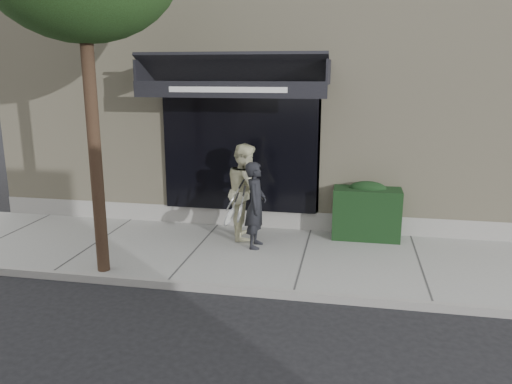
# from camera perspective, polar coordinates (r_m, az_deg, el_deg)

# --- Properties ---
(ground) EXTENTS (80.00, 80.00, 0.00)m
(ground) POSITION_cam_1_polar(r_m,az_deg,el_deg) (9.09, 5.46, -7.92)
(ground) COLOR black
(ground) RESTS_ON ground
(sidewalk) EXTENTS (20.00, 3.00, 0.12)m
(sidewalk) POSITION_cam_1_polar(r_m,az_deg,el_deg) (9.07, 5.47, -7.57)
(sidewalk) COLOR gray
(sidewalk) RESTS_ON ground
(curb) EXTENTS (20.00, 0.10, 0.14)m
(curb) POSITION_cam_1_polar(r_m,az_deg,el_deg) (7.65, 4.31, -11.64)
(curb) COLOR gray
(curb) RESTS_ON ground
(building_facade) EXTENTS (14.30, 8.04, 5.64)m
(building_facade) POSITION_cam_1_polar(r_m,az_deg,el_deg) (13.42, 7.81, 10.96)
(building_facade) COLOR tan
(building_facade) RESTS_ON ground
(hedge) EXTENTS (1.30, 0.70, 1.14)m
(hedge) POSITION_cam_1_polar(r_m,az_deg,el_deg) (10.05, 12.51, -2.14)
(hedge) COLOR black
(hedge) RESTS_ON sidewalk
(pedestrian_front) EXTENTS (0.73, 0.77, 1.62)m
(pedestrian_front) POSITION_cam_1_polar(r_m,az_deg,el_deg) (9.21, -0.07, -1.52)
(pedestrian_front) COLOR black
(pedestrian_front) RESTS_ON sidewalk
(pedestrian_back) EXTENTS (0.94, 1.08, 1.87)m
(pedestrian_back) POSITION_cam_1_polar(r_m,az_deg,el_deg) (9.74, -1.18, 0.11)
(pedestrian_back) COLOR beige
(pedestrian_back) RESTS_ON sidewalk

